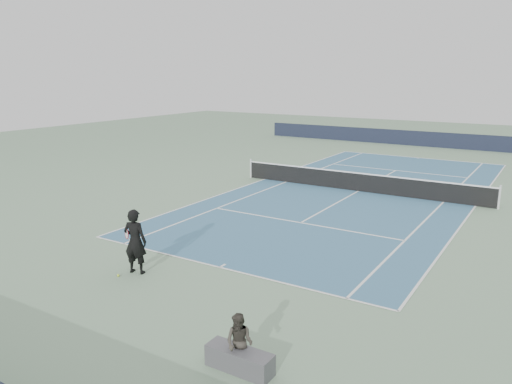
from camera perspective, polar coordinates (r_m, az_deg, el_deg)
The scene contains 7 objects.
ground at distance 25.58m, azimuth 11.61°, elevation 0.08°, with size 80.00×80.00×0.00m, color gray.
court_surface at distance 25.57m, azimuth 11.61°, elevation 0.09°, with size 10.97×23.77×0.01m, color #396786.
tennis_net at distance 25.47m, azimuth 11.66°, elevation 1.18°, with size 12.90×0.10×1.07m.
windscreen_far at distance 42.49m, azimuth 20.15°, elevation 5.61°, with size 30.00×0.25×1.20m, color black.
tennis_player at distance 15.13m, azimuth -13.65°, elevation -5.50°, with size 0.87×0.69×1.96m.
tennis_ball at distance 15.30m, azimuth -15.46°, elevation -9.17°, with size 0.07×0.07×0.07m, color #BEDC2D.
spectator_bench at distance 10.38m, azimuth -1.90°, elevation -17.69°, with size 1.46×0.63×1.21m.
Camera 1 is at (8.46, -23.43, 5.80)m, focal length 35.00 mm.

